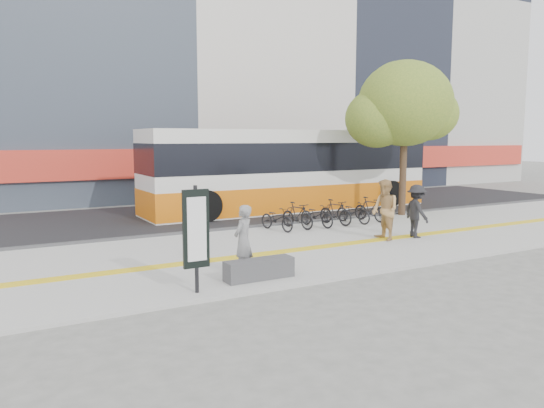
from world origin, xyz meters
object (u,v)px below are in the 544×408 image
bus (291,172)px  street_tree (402,106)px  seated_woman (243,241)px  pedestrian_dark (417,211)px  bench (259,269)px  pedestrian_tan (385,210)px  signboard (196,230)px

bus → street_tree: bearing=-50.6°
bus → seated_woman: bus is taller
seated_woman → pedestrian_dark: 7.03m
pedestrian_dark → bench: bearing=117.0°
pedestrian_tan → bench: bearing=-61.0°
street_tree → seated_woman: bearing=-150.7°
bench → bus: size_ratio=0.12×
bench → bus: (6.76, 9.70, 1.41)m
seated_woman → pedestrian_dark: bearing=156.4°
bus → seated_woman: (-6.94, -9.27, -0.81)m
pedestrian_tan → pedestrian_dark: bearing=90.5°
signboard → pedestrian_tan: 7.52m
bench → seated_woman: (-0.18, 0.43, 0.59)m
signboard → bench: bearing=10.8°
street_tree → pedestrian_dark: (-3.09, -4.07, -3.59)m
bench → pedestrian_tan: bearing=20.9°
bus → pedestrian_dark: size_ratio=7.84×
bench → bus: bearing=55.1°
bench → street_tree: size_ratio=0.25×
signboard → seated_woman: size_ratio=1.34×
bus → bench: bearing=-124.9°
bench → street_tree: (9.78, 6.02, 4.21)m
street_tree → seated_woman: size_ratio=3.86×
street_tree → seated_woman: (-9.96, -5.59, -3.62)m
bench → seated_woman: seated_woman is taller
signboard → street_tree: size_ratio=0.35×
bench → seated_woman: 0.75m
seated_woman → street_tree: bearing=173.2°
pedestrian_tan → seated_woman: bearing=-65.5°
pedestrian_tan → signboard: bearing=-63.2°
street_tree → seated_woman: street_tree is taller
street_tree → pedestrian_dark: 6.25m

